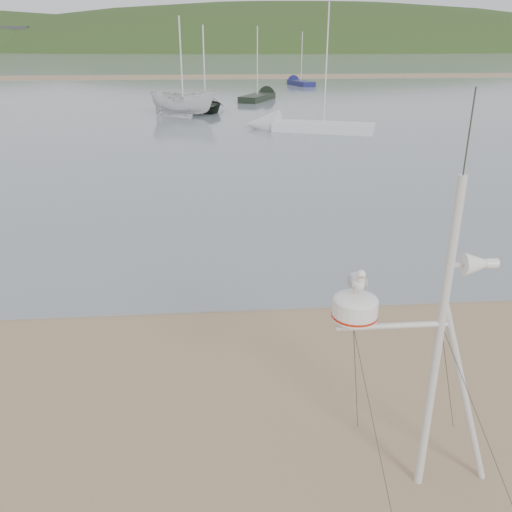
{
  "coord_description": "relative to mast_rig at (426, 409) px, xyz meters",
  "views": [
    {
      "loc": [
        1.43,
        -5.7,
        5.17
      ],
      "look_at": [
        1.98,
        1.0,
        2.43
      ],
      "focal_mm": 38.0,
      "sensor_mm": 36.0,
      "label": 1
    }
  ],
  "objects": [
    {
      "name": "ground",
      "position": [
        -3.82,
        0.73,
        -1.15
      ],
      "size": [
        560.0,
        560.0,
        0.0
      ],
      "primitive_type": "plane",
      "color": "#8F6F52",
      "rests_on": "ground"
    },
    {
      "name": "sailboat_dark_mid",
      "position": [
        2.33,
        43.66,
        -0.84
      ],
      "size": [
        4.22,
        6.41,
        6.36
      ],
      "color": "black",
      "rests_on": "ground"
    },
    {
      "name": "mast_rig",
      "position": [
        0.0,
        0.0,
        0.0
      ],
      "size": [
        2.1,
        2.25,
        4.75
      ],
      "color": "silver",
      "rests_on": "ground"
    },
    {
      "name": "far_cottages",
      "position": [
        -0.82,
        196.73,
        2.85
      ],
      "size": [
        294.4,
        6.3,
        8.0
      ],
      "color": "beige",
      "rests_on": "ground"
    },
    {
      "name": "boat_dark",
      "position": [
        -2.72,
        35.52,
        1.21
      ],
      "size": [
        3.43,
        1.52,
        4.63
      ],
      "primitive_type": "imported",
      "rotation": [
        0.0,
        0.0,
        0.18
      ],
      "color": "black",
      "rests_on": "water"
    },
    {
      "name": "sailboat_white_near",
      "position": [
        2.13,
        26.77,
        -0.85
      ],
      "size": [
        7.67,
        4.3,
        7.44
      ],
      "color": "silver",
      "rests_on": "ground"
    },
    {
      "name": "boat_white",
      "position": [
        -4.2,
        33.2,
        1.23
      ],
      "size": [
        2.28,
        2.25,
        4.67
      ],
      "primitive_type": "imported",
      "rotation": [
        0.0,
        0.0,
        1.24
      ],
      "color": "silver",
      "rests_on": "water"
    },
    {
      "name": "hill_ridge",
      "position": [
        14.7,
        235.73,
        -20.84
      ],
      "size": [
        620.0,
        180.0,
        80.0
      ],
      "color": "#213616",
      "rests_on": "ground"
    },
    {
      "name": "sailboat_blue_far",
      "position": [
        7.3,
        58.19,
        -0.84
      ],
      "size": [
        2.95,
        6.16,
        5.98
      ],
      "color": "#16194F",
      "rests_on": "ground"
    },
    {
      "name": "sandbar",
      "position": [
        -3.82,
        70.73,
        -1.07
      ],
      "size": [
        560.0,
        7.0,
        0.07
      ],
      "primitive_type": "cube",
      "color": "#8F6F52",
      "rests_on": "water"
    },
    {
      "name": "water",
      "position": [
        -3.82,
        132.73,
        -1.13
      ],
      "size": [
        560.0,
        256.0,
        0.04
      ],
      "primitive_type": "cube",
      "color": "slate",
      "rests_on": "ground"
    }
  ]
}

